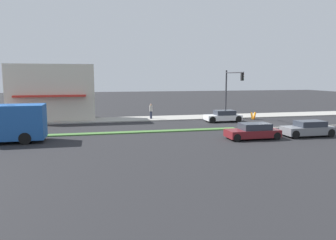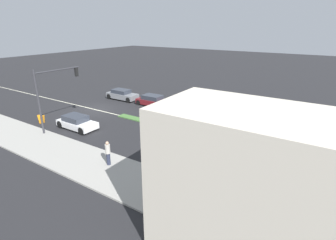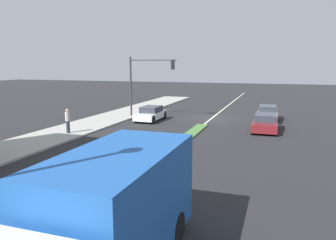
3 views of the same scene
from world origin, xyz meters
The scene contains 9 objects.
ground_plane centered at (0.00, 18.00, 0.00)m, with size 160.00×160.00×0.00m, color #232326.
lane_marking_center centered at (0.00, 0.00, 0.00)m, with size 0.16×60.00×0.01m, color beige.
traffic_signal_main centered at (6.12, 1.81, 3.90)m, with size 4.59×0.34×5.60m.
pedestrian centered at (8.42, 10.70, 1.04)m, with size 0.34×0.34×1.74m.
warning_aframe_sign centered at (5.97, -0.99, 0.43)m, with size 0.45×0.53×0.84m.
delivery_truck centered at (-2.20, 24.32, 1.47)m, with size 2.44×7.50×2.87m.
suv_grey centered at (-5.00, -0.32, 0.64)m, with size 1.75×4.21×1.31m.
van_white centered at (5.00, 3.15, 0.62)m, with size 1.78×3.94×1.27m.
sedan_maroon centered at (-5.00, 4.72, 0.61)m, with size 1.83×4.22×1.27m.
Camera 3 is at (-5.80, 30.33, 4.95)m, focal length 35.00 mm.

